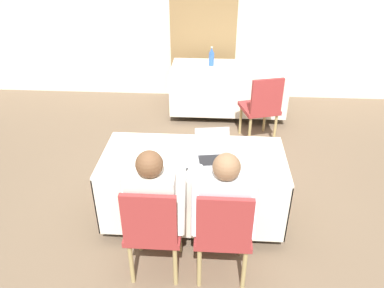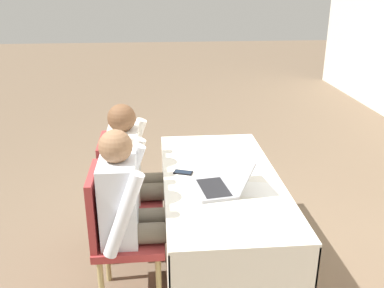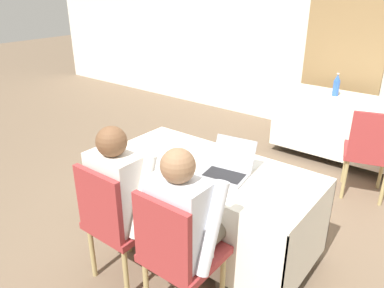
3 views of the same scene
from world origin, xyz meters
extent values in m
plane|color=brown|center=(0.00, 0.00, 0.00)|extent=(24.00, 24.00, 0.00)
cube|color=silver|center=(0.00, 3.11, 1.35)|extent=(12.00, 0.06, 2.70)
cube|color=olive|center=(-0.03, 3.05, 1.33)|extent=(1.03, 0.04, 2.65)
cube|color=white|center=(0.00, 0.00, 0.72)|extent=(1.67, 0.79, 0.02)
cube|color=white|center=(0.00, -0.39, 0.41)|extent=(1.67, 0.01, 0.60)
cube|color=white|center=(0.00, 0.39, 0.41)|extent=(1.67, 0.01, 0.60)
cube|color=white|center=(-0.83, 0.00, 0.41)|extent=(0.01, 0.79, 0.60)
cube|color=white|center=(0.83, 0.00, 0.41)|extent=(0.01, 0.79, 0.60)
cylinder|color=#333333|center=(0.00, 0.00, 0.06)|extent=(0.06, 0.06, 0.11)
cube|color=white|center=(0.37, 2.39, 0.72)|extent=(1.67, 0.79, 0.02)
cube|color=white|center=(0.37, 2.00, 0.41)|extent=(1.67, 0.01, 0.60)
cube|color=white|center=(0.37, 2.78, 0.41)|extent=(1.67, 0.01, 0.60)
cube|color=white|center=(-0.46, 2.39, 0.41)|extent=(0.01, 0.79, 0.60)
cube|color=white|center=(1.20, 2.39, 0.41)|extent=(0.01, 0.79, 0.60)
cylinder|color=#333333|center=(0.37, 2.39, 0.06)|extent=(0.06, 0.06, 0.11)
cube|color=#99999E|center=(0.19, -0.08, 0.74)|extent=(0.35, 0.28, 0.02)
cube|color=black|center=(0.19, -0.08, 0.75)|extent=(0.30, 0.21, 0.00)
cube|color=#99999E|center=(0.17, 0.09, 0.86)|extent=(0.33, 0.15, 0.21)
cube|color=black|center=(0.17, 0.09, 0.86)|extent=(0.29, 0.13, 0.18)
cube|color=black|center=(-0.09, -0.26, 0.74)|extent=(0.10, 0.14, 0.01)
cube|color=#192333|center=(-0.09, -0.26, 0.74)|extent=(0.09, 0.13, 0.00)
cube|color=white|center=(0.20, 0.18, 0.73)|extent=(0.26, 0.33, 0.00)
cylinder|color=#2D5BB7|center=(0.12, 2.47, 0.83)|extent=(0.08, 0.08, 0.19)
cone|color=#2D5BB7|center=(0.12, 2.47, 0.96)|extent=(0.06, 0.06, 0.07)
cylinder|color=silver|center=(0.12, 2.47, 1.00)|extent=(0.03, 0.03, 0.01)
cylinder|color=tan|center=(-0.10, -0.45, 0.21)|extent=(0.04, 0.04, 0.43)
cylinder|color=tan|center=(-0.45, -0.45, 0.21)|extent=(0.04, 0.04, 0.43)
cylinder|color=tan|center=(-0.10, -0.80, 0.21)|extent=(0.04, 0.04, 0.43)
cylinder|color=tan|center=(-0.45, -0.80, 0.21)|extent=(0.04, 0.04, 0.43)
cube|color=#9E3333|center=(-0.27, -0.63, 0.45)|extent=(0.44, 0.44, 0.05)
cube|color=#9E3333|center=(-0.27, -0.83, 0.70)|extent=(0.40, 0.04, 0.45)
cylinder|color=tan|center=(0.45, -0.45, 0.21)|extent=(0.04, 0.04, 0.43)
cylinder|color=tan|center=(0.10, -0.45, 0.21)|extent=(0.04, 0.04, 0.43)
cylinder|color=tan|center=(0.45, -0.80, 0.21)|extent=(0.04, 0.04, 0.43)
cylinder|color=tan|center=(0.10, -0.80, 0.21)|extent=(0.04, 0.04, 0.43)
cube|color=#9E3333|center=(0.27, -0.63, 0.45)|extent=(0.44, 0.44, 0.05)
cube|color=#9E3333|center=(0.27, -0.83, 0.70)|extent=(0.40, 0.04, 0.45)
cylinder|color=tan|center=(0.88, 1.86, 0.21)|extent=(0.04, 0.04, 0.43)
cylinder|color=tan|center=(0.54, 1.76, 0.21)|extent=(0.04, 0.04, 0.43)
cylinder|color=tan|center=(0.98, 1.52, 0.21)|extent=(0.04, 0.04, 0.43)
cylinder|color=tan|center=(0.64, 1.42, 0.21)|extent=(0.04, 0.04, 0.43)
cube|color=#9E3333|center=(0.76, 1.64, 0.45)|extent=(0.55, 0.55, 0.05)
cube|color=#9E3333|center=(0.82, 1.45, 0.70)|extent=(0.40, 0.15, 0.45)
cylinder|color=#665B4C|center=(-0.18, -0.50, 0.54)|extent=(0.13, 0.42, 0.13)
cylinder|color=#665B4C|center=(-0.36, -0.50, 0.54)|extent=(0.13, 0.42, 0.13)
cylinder|color=#665B4C|center=(-0.18, -0.32, 0.24)|extent=(0.10, 0.10, 0.48)
cylinder|color=#665B4C|center=(-0.36, -0.32, 0.24)|extent=(0.10, 0.10, 0.48)
cube|color=silver|center=(-0.27, -0.68, 0.74)|extent=(0.36, 0.22, 0.52)
cylinder|color=silver|center=(-0.06, -0.64, 0.75)|extent=(0.08, 0.26, 0.54)
cylinder|color=silver|center=(-0.48, -0.64, 0.75)|extent=(0.08, 0.26, 0.54)
sphere|color=brown|center=(-0.27, -0.68, 1.09)|extent=(0.20, 0.20, 0.20)
cylinder|color=#665B4C|center=(0.36, -0.50, 0.54)|extent=(0.13, 0.42, 0.13)
cylinder|color=#665B4C|center=(0.18, -0.50, 0.54)|extent=(0.13, 0.42, 0.13)
cylinder|color=#665B4C|center=(0.36, -0.32, 0.24)|extent=(0.10, 0.10, 0.48)
cylinder|color=#665B4C|center=(0.18, -0.32, 0.24)|extent=(0.10, 0.10, 0.48)
cube|color=silver|center=(0.27, -0.68, 0.74)|extent=(0.36, 0.22, 0.52)
cylinder|color=silver|center=(0.48, -0.64, 0.75)|extent=(0.08, 0.26, 0.54)
cylinder|color=silver|center=(0.06, -0.64, 0.75)|extent=(0.08, 0.26, 0.54)
sphere|color=#8C6647|center=(0.27, -0.68, 1.09)|extent=(0.20, 0.20, 0.20)
camera|label=1|loc=(0.17, -2.83, 2.56)|focal=35.00mm
camera|label=2|loc=(2.62, -0.43, 2.00)|focal=40.00mm
camera|label=3|loc=(1.45, -2.06, 2.01)|focal=35.00mm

